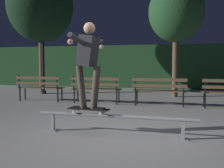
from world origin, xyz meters
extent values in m
plane|color=#ADAAA8|center=(0.00, 0.00, 0.00)|extent=(90.00, 90.00, 0.00)
cube|color=#234C28|center=(0.00, 9.48, 1.12)|extent=(24.00, 1.20, 2.24)
cylinder|color=#9E9EA3|center=(0.00, 0.03, 0.34)|extent=(2.93, 0.06, 0.06)
cube|color=#9E9EA3|center=(-1.20, 0.03, 0.15)|extent=(0.06, 0.06, 0.31)
cube|color=#9E9EA3|center=(-1.20, 0.03, 0.01)|extent=(0.18, 0.18, 0.01)
cube|color=#9E9EA3|center=(1.20, 0.03, 0.15)|extent=(0.06, 0.06, 0.31)
cube|color=#9E9EA3|center=(1.20, 0.03, 0.01)|extent=(0.18, 0.18, 0.01)
cube|color=black|center=(-0.48, 0.03, 0.45)|extent=(0.79, 0.26, 0.02)
cube|color=black|center=(-0.48, 0.03, 0.46)|extent=(0.78, 0.25, 0.00)
cube|color=#9E9EA3|center=(-0.21, 0.01, 0.43)|extent=(0.06, 0.17, 0.02)
cube|color=#9E9EA3|center=(-0.74, 0.05, 0.43)|extent=(0.06, 0.17, 0.02)
cylinder|color=beige|center=(-0.22, -0.07, 0.39)|extent=(0.05, 0.03, 0.05)
cylinder|color=beige|center=(-0.21, 0.09, 0.39)|extent=(0.05, 0.03, 0.05)
cylinder|color=beige|center=(-0.75, -0.03, 0.39)|extent=(0.05, 0.03, 0.05)
cylinder|color=beige|center=(-0.73, 0.13, 0.39)|extent=(0.05, 0.03, 0.05)
cube|color=black|center=(-0.30, 0.02, 0.47)|extent=(0.27, 0.12, 0.03)
cube|color=black|center=(-0.66, 0.05, 0.47)|extent=(0.27, 0.12, 0.03)
cylinder|color=#473D33|center=(-0.34, 0.02, 0.85)|extent=(0.21, 0.14, 0.79)
cylinder|color=#473D33|center=(-0.62, 0.04, 0.85)|extent=(0.21, 0.14, 0.79)
cube|color=#2D2D33|center=(-0.48, 0.03, 1.51)|extent=(0.36, 0.39, 0.57)
cylinder|color=#2D2D33|center=(-0.51, -0.35, 1.67)|extent=(0.13, 0.61, 0.21)
cylinder|color=#2D2D33|center=(-0.45, 0.41, 1.67)|extent=(0.13, 0.61, 0.21)
sphere|color=tan|center=(-0.53, -0.63, 1.62)|extent=(0.09, 0.09, 0.09)
sphere|color=tan|center=(-0.42, 0.69, 1.62)|extent=(0.09, 0.09, 0.09)
sphere|color=tan|center=(-0.45, 0.03, 1.91)|extent=(0.21, 0.21, 0.21)
cube|color=black|center=(-2.76, 3.69, 0.22)|extent=(0.04, 0.04, 0.44)
cube|color=black|center=(-2.75, 3.37, 0.22)|extent=(0.04, 0.04, 0.44)
cube|color=black|center=(-2.75, 3.33, 0.66)|extent=(0.04, 0.04, 0.44)
cube|color=black|center=(-4.16, 3.67, 0.22)|extent=(0.04, 0.04, 0.44)
cube|color=black|center=(-4.16, 3.35, 0.22)|extent=(0.04, 0.04, 0.44)
cube|color=black|center=(-4.16, 3.31, 0.66)|extent=(0.04, 0.04, 0.44)
cube|color=brown|center=(-3.46, 3.66, 0.46)|extent=(1.60, 0.12, 0.04)
cube|color=brown|center=(-3.46, 3.52, 0.46)|extent=(1.60, 0.12, 0.04)
cube|color=brown|center=(-3.46, 3.38, 0.46)|extent=(1.60, 0.12, 0.04)
cube|color=brown|center=(-3.45, 3.31, 0.62)|extent=(1.60, 0.06, 0.09)
cube|color=brown|center=(-3.45, 3.31, 0.80)|extent=(1.60, 0.06, 0.09)
cube|color=black|center=(-0.75, 3.69, 0.22)|extent=(0.04, 0.04, 0.44)
cube|color=black|center=(-0.75, 3.37, 0.22)|extent=(0.04, 0.04, 0.44)
cube|color=black|center=(-0.75, 3.33, 0.66)|extent=(0.04, 0.04, 0.44)
cube|color=black|center=(-2.16, 3.67, 0.22)|extent=(0.04, 0.04, 0.44)
cube|color=black|center=(-2.15, 3.35, 0.22)|extent=(0.04, 0.04, 0.44)
cube|color=black|center=(-2.15, 3.31, 0.66)|extent=(0.04, 0.04, 0.44)
cube|color=brown|center=(-1.46, 3.66, 0.46)|extent=(1.60, 0.12, 0.04)
cube|color=brown|center=(-1.45, 3.52, 0.46)|extent=(1.60, 0.12, 0.04)
cube|color=brown|center=(-1.45, 3.38, 0.46)|extent=(1.60, 0.12, 0.04)
cube|color=brown|center=(-1.45, 3.31, 0.62)|extent=(1.60, 0.06, 0.09)
cube|color=brown|center=(-1.45, 3.31, 0.80)|extent=(1.60, 0.06, 0.09)
cube|color=black|center=(1.25, 3.69, 0.22)|extent=(0.04, 0.04, 0.44)
cube|color=black|center=(1.26, 3.37, 0.22)|extent=(0.04, 0.04, 0.44)
cube|color=black|center=(1.26, 3.33, 0.66)|extent=(0.04, 0.04, 0.44)
cube|color=black|center=(-0.15, 3.67, 0.22)|extent=(0.04, 0.04, 0.44)
cube|color=black|center=(-0.15, 3.35, 0.22)|extent=(0.04, 0.04, 0.44)
cube|color=black|center=(-0.15, 3.31, 0.66)|extent=(0.04, 0.04, 0.44)
cube|color=brown|center=(0.55, 3.66, 0.46)|extent=(1.60, 0.12, 0.04)
cube|color=brown|center=(0.55, 3.52, 0.46)|extent=(1.60, 0.12, 0.04)
cube|color=brown|center=(0.55, 3.38, 0.46)|extent=(1.60, 0.12, 0.04)
cube|color=brown|center=(0.56, 3.31, 0.62)|extent=(1.60, 0.06, 0.09)
cube|color=brown|center=(0.56, 3.31, 0.80)|extent=(1.60, 0.06, 0.09)
cube|color=black|center=(1.85, 3.67, 0.22)|extent=(0.04, 0.04, 0.44)
cube|color=black|center=(1.86, 3.35, 0.22)|extent=(0.04, 0.04, 0.44)
cube|color=black|center=(1.86, 3.31, 0.66)|extent=(0.04, 0.04, 0.44)
cylinder|color=brown|center=(-4.56, 5.55, 1.26)|extent=(0.22, 0.22, 2.52)
ellipsoid|color=black|center=(-4.56, 5.55, 3.69)|extent=(2.74, 2.74, 3.01)
cylinder|color=brown|center=(0.97, 5.81, 1.17)|extent=(0.22, 0.22, 2.35)
ellipsoid|color=#234C28|center=(0.97, 5.81, 3.23)|extent=(2.07, 2.07, 2.28)
cylinder|color=black|center=(-4.45, 5.49, 1.80)|extent=(0.11, 0.11, 3.60)
sphere|color=#F2EACC|center=(-4.45, 5.49, 3.74)|extent=(0.32, 0.32, 0.32)
cylinder|color=black|center=(-4.45, 5.49, 0.06)|extent=(0.20, 0.20, 0.12)
camera|label=1|loc=(1.12, -4.40, 1.28)|focal=41.54mm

